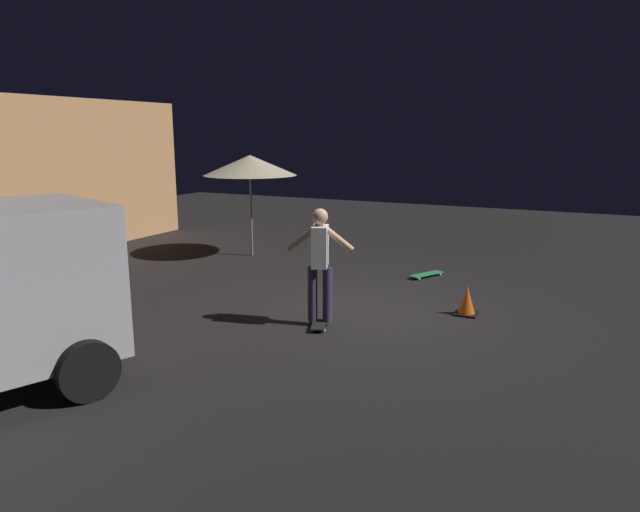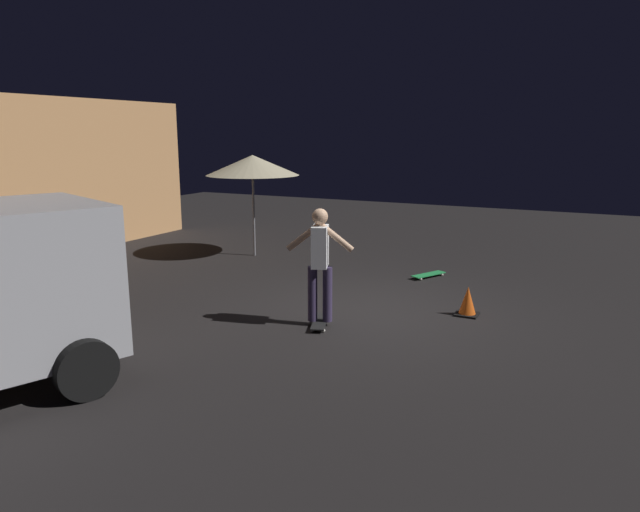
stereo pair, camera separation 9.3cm
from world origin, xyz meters
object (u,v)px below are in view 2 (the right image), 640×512
Objects in this scene: patio_umbrella at (253,165)px; skateboard_ridden at (320,322)px; skater at (320,257)px; skateboard_spare at (428,275)px; traffic_cone at (468,302)px.

patio_umbrella is 2.87× the size of skateboard_ridden.
skater reaches higher than skateboard_ridden.
traffic_cone reaches higher than skateboard_spare.
patio_umbrella is 5.00× the size of traffic_cone.
patio_umbrella is at bearing 43.43° from skater.
traffic_cone reaches higher than skateboard_ridden.
skateboard_spare is (-0.23, -4.19, -2.02)m from patio_umbrella.
skateboard_ridden is 1.74× the size of traffic_cone.
patio_umbrella reaches higher than skater.
skateboard_spare is 0.47× the size of skater.
patio_umbrella is at bearing 66.89° from traffic_cone.
skater is 2.49m from traffic_cone.
patio_umbrella is 4.66m from skateboard_spare.
patio_umbrella is 5.56m from skateboard_ridden.
traffic_cone is (1.46, -1.84, 0.16)m from skateboard_ridden.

